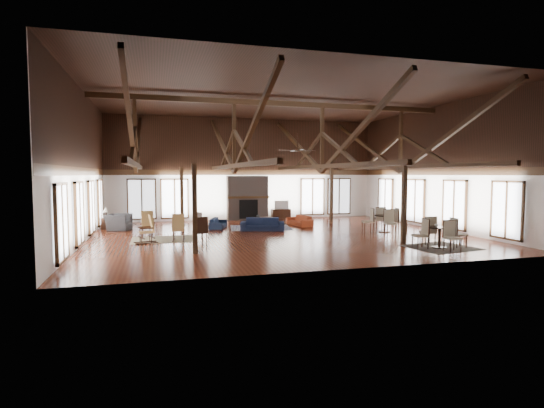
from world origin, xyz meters
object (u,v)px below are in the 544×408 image
object	(u,v)px
sofa_navy_front	(262,224)
armchair	(118,222)
cafe_table_near	(440,233)
cafe_table_far	(385,220)
sofa_orange	(300,220)
sofa_navy_left	(218,223)
tv_console	(281,214)
coffee_table	(261,219)

from	to	relation	value
sofa_navy_front	armchair	distance (m)	6.94
sofa_navy_front	cafe_table_near	world-z (taller)	cafe_table_near
armchair	cafe_table_far	bearing A→B (deg)	-94.67
sofa_orange	sofa_navy_left	bearing A→B (deg)	-99.24
armchair	tv_console	size ratio (longest dim) A/B	1.03
sofa_navy_front	sofa_orange	distance (m)	2.78
sofa_navy_left	tv_console	size ratio (longest dim) A/B	1.46
sofa_orange	cafe_table_near	world-z (taller)	cafe_table_near
sofa_navy_front	coffee_table	distance (m)	1.15
coffee_table	cafe_table_far	xyz separation A→B (m)	(5.17, -3.16, 0.11)
armchair	cafe_table_near	size ratio (longest dim) A/B	0.57
sofa_orange	cafe_table_near	xyz separation A→B (m)	(2.68, -7.82, 0.27)
sofa_navy_front	sofa_orange	size ratio (longest dim) A/B	1.14
armchair	tv_console	distance (m)	9.63
sofa_navy_front	cafe_table_far	world-z (taller)	cafe_table_far
armchair	cafe_table_far	xyz separation A→B (m)	(12.03, -3.97, 0.17)
sofa_orange	cafe_table_far	xyz separation A→B (m)	(2.98, -3.46, 0.29)
sofa_navy_left	cafe_table_far	bearing A→B (deg)	-98.04
sofa_orange	coffee_table	distance (m)	2.22
cafe_table_far	cafe_table_near	bearing A→B (deg)	-93.98
sofa_navy_left	cafe_table_near	bearing A→B (deg)	-120.54
sofa_orange	coffee_table	bearing A→B (deg)	-89.56
sofa_orange	tv_console	bearing A→B (deg)	171.60
sofa_orange	armchair	size ratio (longest dim) A/B	1.54
coffee_table	sofa_orange	bearing A→B (deg)	-4.50
sofa_orange	tv_console	distance (m)	3.64
sofa_navy_front	sofa_navy_left	xyz separation A→B (m)	(-1.90, 1.56, -0.06)
coffee_table	cafe_table_far	size ratio (longest dim) A/B	0.66
coffee_table	tv_console	bearing A→B (deg)	47.92
coffee_table	armchair	world-z (taller)	armchair
sofa_navy_left	sofa_orange	bearing A→B (deg)	-73.49
cafe_table_near	cafe_table_far	world-z (taller)	cafe_table_far
coffee_table	cafe_table_near	bearing A→B (deg)	-69.51
sofa_navy_left	tv_console	xyz separation A→B (m)	(4.34, 3.51, 0.04)
coffee_table	cafe_table_far	distance (m)	6.06
coffee_table	tv_console	xyz separation A→B (m)	(2.25, 3.94, -0.16)
sofa_navy_left	armchair	distance (m)	4.78
tv_console	coffee_table	bearing A→B (deg)	-119.67
sofa_orange	cafe_table_far	bearing A→B (deg)	33.27
coffee_table	armchair	xyz separation A→B (m)	(-6.86, 0.81, -0.06)
cafe_table_near	tv_console	xyz separation A→B (m)	(-2.62, 11.46, -0.25)
sofa_navy_left	sofa_orange	world-z (taller)	sofa_orange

